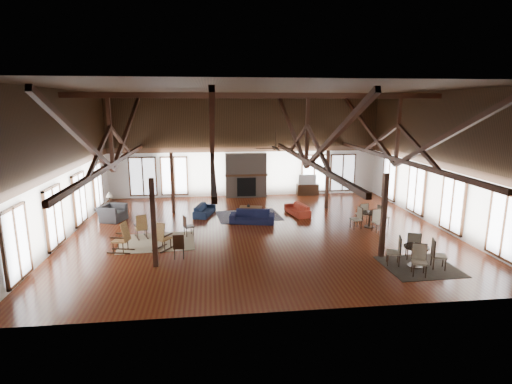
{
  "coord_description": "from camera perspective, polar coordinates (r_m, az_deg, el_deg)",
  "views": [
    {
      "loc": [
        -2.07,
        -16.54,
        5.38
      ],
      "look_at": [
        -0.05,
        1.0,
        1.51
      ],
      "focal_mm": 28.0,
      "sensor_mm": 36.0,
      "label": 1
    }
  ],
  "objects": [
    {
      "name": "tv_console",
      "position": [
        24.53,
        7.36,
        0.36
      ],
      "size": [
        1.31,
        0.49,
        0.66
      ],
      "primitive_type": "cube",
      "color": "black",
      "rests_on": "floor"
    },
    {
      "name": "ceiling_fan",
      "position": [
        15.83,
        2.83,
        6.37
      ],
      "size": [
        1.6,
        1.6,
        0.75
      ],
      "color": "black",
      "rests_on": "roof_truss"
    },
    {
      "name": "side_chair_a",
      "position": [
        16.91,
        -9.87,
        -4.56
      ],
      "size": [
        0.49,
        0.49,
        0.89
      ],
      "rotation": [
        0.0,
        0.0,
        -1.19
      ],
      "color": "black",
      "rests_on": "floor"
    },
    {
      "name": "sofa_navy_front",
      "position": [
        18.56,
        -0.55,
        -3.53
      ],
      "size": [
        2.17,
        1.21,
        0.6
      ],
      "primitive_type": "imported",
      "rotation": [
        0.0,
        0.0,
        -0.21
      ],
      "color": "#161A3D",
      "rests_on": "floor"
    },
    {
      "name": "rug_navy",
      "position": [
        19.8,
        -1.07,
        -3.4
      ],
      "size": [
        3.26,
        2.58,
        0.01
      ],
      "primitive_type": "cube",
      "rotation": [
        0.0,
        0.0,
        0.1
      ],
      "color": "#16163E",
      "rests_on": "floor"
    },
    {
      "name": "vase",
      "position": [
        19.76,
        -1.09,
        -1.92
      ],
      "size": [
        0.2,
        0.2,
        0.17
      ],
      "primitive_type": "imported",
      "rotation": [
        0.0,
        0.0,
        -0.27
      ],
      "color": "#B2B2B2",
      "rests_on": "coffee_table"
    },
    {
      "name": "wall_back",
      "position": [
        23.75,
        -1.54,
        6.59
      ],
      "size": [
        16.0,
        0.02,
        6.0
      ],
      "primitive_type": "cube",
      "color": "silver",
      "rests_on": "floor"
    },
    {
      "name": "cafe_table_near",
      "position": [
        14.64,
        21.89,
        -8.04
      ],
      "size": [
        1.96,
        1.96,
        1.0
      ],
      "rotation": [
        0.0,
        0.0,
        -0.34
      ],
      "color": "black",
      "rests_on": "floor"
    },
    {
      "name": "post_grid",
      "position": [
        17.1,
        0.56,
        -0.67
      ],
      "size": [
        8.16,
        7.16,
        3.05
      ],
      "color": "black",
      "rests_on": "floor"
    },
    {
      "name": "rocking_chair_c",
      "position": [
        15.69,
        -18.49,
        -6.26
      ],
      "size": [
        0.98,
        0.66,
        1.16
      ],
      "rotation": [
        0.0,
        0.0,
        1.35
      ],
      "color": "olive",
      "rests_on": "floor"
    },
    {
      "name": "rug_tan",
      "position": [
        16.56,
        -13.93,
        -6.95
      ],
      "size": [
        3.07,
        2.48,
        0.01
      ],
      "primitive_type": "cube",
      "rotation": [
        0.0,
        0.0,
        0.06
      ],
      "color": "tan",
      "rests_on": "floor"
    },
    {
      "name": "rocking_chair_a",
      "position": [
        17.08,
        -16.05,
        -4.84
      ],
      "size": [
        0.66,
        0.87,
        1.0
      ],
      "rotation": [
        0.0,
        0.0,
        0.37
      ],
      "color": "olive",
      "rests_on": "floor"
    },
    {
      "name": "rocking_chair_b",
      "position": [
        15.52,
        -13.37,
        -6.27
      ],
      "size": [
        0.83,
        0.95,
        1.09
      ],
      "rotation": [
        0.0,
        0.0,
        -0.57
      ],
      "color": "olive",
      "rests_on": "floor"
    },
    {
      "name": "wall_front",
      "position": [
        10.04,
        5.52,
        -1.41
      ],
      "size": [
        16.0,
        0.02,
        6.0
      ],
      "primitive_type": "cube",
      "color": "silver",
      "rests_on": "floor"
    },
    {
      "name": "ceiling",
      "position": [
        16.68,
        0.59,
        14.48
      ],
      "size": [
        16.0,
        14.0,
        0.02
      ],
      "primitive_type": "cube",
      "color": "black",
      "rests_on": "wall_back"
    },
    {
      "name": "floor",
      "position": [
        17.51,
        0.54,
        -5.54
      ],
      "size": [
        16.0,
        16.0,
        0.0
      ],
      "primitive_type": "plane",
      "color": "#582812",
      "rests_on": "ground"
    },
    {
      "name": "sofa_navy_left",
      "position": [
        20.04,
        -7.37,
        -2.56
      ],
      "size": [
        1.88,
        1.15,
        0.51
      ],
      "primitive_type": "imported",
      "rotation": [
        0.0,
        0.0,
        1.29
      ],
      "color": "#16233E",
      "rests_on": "floor"
    },
    {
      "name": "cup_near",
      "position": [
        14.61,
        21.65,
        -6.94
      ],
      "size": [
        0.14,
        0.14,
        0.1
      ],
      "primitive_type": "imported",
      "rotation": [
        0.0,
        0.0,
        -0.17
      ],
      "color": "#B2B2B2",
      "rests_on": "cafe_table_near"
    },
    {
      "name": "cup_far",
      "position": [
        18.49,
        15.72,
        -2.69
      ],
      "size": [
        0.14,
        0.14,
        0.09
      ],
      "primitive_type": "imported",
      "rotation": [
        0.0,
        0.0,
        -0.35
      ],
      "color": "#B2B2B2",
      "rests_on": "cafe_table_far"
    },
    {
      "name": "wall_right",
      "position": [
        19.51,
        24.65,
        4.22
      ],
      "size": [
        0.02,
        14.0,
        6.0
      ],
      "primitive_type": "cube",
      "color": "silver",
      "rests_on": "floor"
    },
    {
      "name": "fireplace",
      "position": [
        23.65,
        -1.45,
        2.39
      ],
      "size": [
        2.5,
        0.69,
        2.6
      ],
      "color": "#6F6054",
      "rests_on": "floor"
    },
    {
      "name": "side_chair_b",
      "position": [
        14.52,
        -10.99,
        -7.38
      ],
      "size": [
        0.41,
        0.41,
        0.92
      ],
      "rotation": [
        0.0,
        0.0,
        0.05
      ],
      "color": "black",
      "rests_on": "floor"
    },
    {
      "name": "television",
      "position": [
        24.4,
        7.31,
        1.81
      ],
      "size": [
        1.07,
        0.25,
        0.61
      ],
      "primitive_type": "imported",
      "rotation": [
        0.0,
        0.0,
        -0.11
      ],
      "color": "#B2B2B2",
      "rests_on": "tv_console"
    },
    {
      "name": "sofa_orange",
      "position": [
        20.1,
        5.93,
        -2.47
      ],
      "size": [
        1.9,
        1.06,
        0.52
      ],
      "primitive_type": "imported",
      "rotation": [
        0.0,
        0.0,
        -1.36
      ],
      "color": "#A63220",
      "rests_on": "floor"
    },
    {
      "name": "coffee_table",
      "position": [
        19.85,
        -0.77,
        -2.28
      ],
      "size": [
        1.2,
        0.79,
        0.42
      ],
      "rotation": [
        0.0,
        0.0,
        -0.23
      ],
      "color": "brown",
      "rests_on": "floor"
    },
    {
      "name": "roof_truss",
      "position": [
        16.72,
        0.57,
        7.72
      ],
      "size": [
        15.6,
        14.07,
        3.14
      ],
      "color": "black",
      "rests_on": "wall_back"
    },
    {
      "name": "side_table_lamp",
      "position": [
        21.01,
        -20.11,
        -1.95
      ],
      "size": [
        0.48,
        0.48,
        1.22
      ],
      "color": "black",
      "rests_on": "floor"
    },
    {
      "name": "cafe_table_far",
      "position": [
        18.58,
        15.95,
        -3.44
      ],
      "size": [
        1.86,
        1.86,
        0.95
      ],
      "rotation": [
        0.0,
        0.0,
        0.16
      ],
      "color": "black",
      "rests_on": "floor"
    },
    {
      "name": "rug_dark",
      "position": [
        14.86,
        22.3,
        -9.81
      ],
      "size": [
        2.42,
        2.21,
        0.01
      ],
      "primitive_type": "cube",
      "rotation": [
        0.0,
        0.0,
        0.03
      ],
      "color": "black",
      "rests_on": "floor"
    },
    {
      "name": "armchair",
      "position": [
        20.06,
        -19.84,
        -2.84
      ],
      "size": [
        1.42,
        1.33,
        0.76
      ],
      "primitive_type": "imported",
      "rotation": [
        0.0,
        0.0,
        1.25
      ],
      "color": "#2F2F31",
      "rests_on": "floor"
    },
    {
      "name": "wall_left",
      "position": [
        17.73,
        -26.09,
        3.38
      ],
      "size": [
        0.02,
        14.0,
        6.0
      ],
      "primitive_type": "cube",
      "color": "silver",
      "rests_on": "floor"
    }
  ]
}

